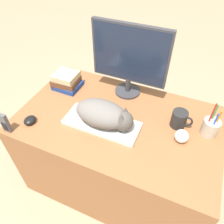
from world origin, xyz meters
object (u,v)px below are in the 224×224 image
pen_cup (210,127)px  book_stack (67,81)px  phone (5,123)px  monitor (130,57)px  baseball (182,136)px  coffee_mug (179,119)px  computer_mouse (30,120)px  cat (105,115)px  keyboard (102,123)px

pen_cup → book_stack: (-0.99, 0.05, 0.00)m
phone → monitor: bearing=50.2°
monitor → baseball: (0.43, -0.29, -0.24)m
coffee_mug → pen_cup: size_ratio=0.55×
computer_mouse → baseball: size_ratio=1.04×
coffee_mug → book_stack: 0.82m
computer_mouse → baseball: (0.87, 0.22, 0.02)m
cat → phone: (-0.51, -0.26, -0.03)m
keyboard → baseball: baseball is taller
book_stack → baseball: bearing=-11.4°
baseball → book_stack: (-0.85, 0.17, 0.02)m
keyboard → phone: bearing=-151.5°
cat → computer_mouse: (-0.44, -0.16, -0.08)m
baseball → coffee_mug: bearing=108.4°
keyboard → book_stack: (-0.39, 0.24, 0.04)m
keyboard → monitor: 0.45m
cat → monitor: bearing=88.7°
computer_mouse → coffee_mug: bearing=21.9°
keyboard → baseball: 0.47m
baseball → book_stack: book_stack is taller
cat → pen_cup: pen_cup is taller
cat → book_stack: 0.48m
book_stack → phone: bearing=-100.9°
keyboard → computer_mouse: size_ratio=5.69×
pen_cup → baseball: 0.18m
pen_cup → baseball: bearing=-139.0°
monitor → computer_mouse: monitor is taller
coffee_mug → baseball: size_ratio=1.64×
baseball → pen_cup: bearing=41.0°
coffee_mug → baseball: bearing=-71.6°
computer_mouse → monitor: bearing=49.4°
cat → phone: bearing=-152.7°
keyboard → computer_mouse: 0.44m
computer_mouse → coffee_mug: size_ratio=0.63×
pen_cup → baseball: size_ratio=2.97×
cat → coffee_mug: bearing=24.0°
baseball → book_stack: 0.87m
pen_cup → coffee_mug: bearing=-177.5°
monitor → computer_mouse: 0.73m
baseball → phone: bearing=-160.8°
phone → book_stack: size_ratio=0.70×
cat → pen_cup: bearing=17.9°
cat → computer_mouse: cat is taller
keyboard → coffee_mug: (0.42, 0.18, 0.04)m
monitor → keyboard: bearing=-95.0°
monitor → phone: size_ratio=3.73×
monitor → pen_cup: size_ratio=2.16×
pen_cup → book_stack: size_ratio=1.21×
computer_mouse → phone: 0.14m
cat → keyboard: bearing=180.0°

